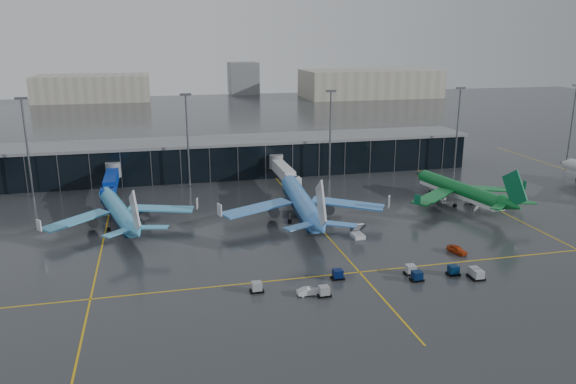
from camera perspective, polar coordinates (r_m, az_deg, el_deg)
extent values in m
plane|color=#282B2D|center=(110.85, -0.34, -5.59)|extent=(600.00, 600.00, 0.00)
cube|color=black|center=(168.03, -5.17, 3.49)|extent=(140.00, 16.00, 10.00)
cube|color=slate|center=(167.01, -5.22, 5.27)|extent=(142.00, 17.00, 0.80)
cylinder|color=#595B60|center=(158.47, -17.33, 2.17)|extent=(4.00, 4.00, 4.00)
cube|color=navy|center=(145.56, -17.61, 0.67)|extent=(3.00, 24.00, 3.00)
cylinder|color=#595B60|center=(139.16, -17.69, -1.34)|extent=(1.00, 1.00, 2.60)
cylinder|color=#595B60|center=(161.55, -1.21, 3.13)|extent=(4.00, 4.00, 4.00)
cube|color=silver|center=(148.91, -0.10, 1.74)|extent=(3.00, 24.00, 3.00)
cylinder|color=#595B60|center=(142.66, 0.59, -0.17)|extent=(1.00, 1.00, 2.60)
cylinder|color=#595B60|center=(156.37, -24.95, 3.98)|extent=(0.50, 0.50, 25.00)
cube|color=#595B60|center=(154.63, -25.49, 8.59)|extent=(3.00, 0.40, 0.60)
cylinder|color=#595B60|center=(153.39, -10.14, 5.00)|extent=(0.50, 0.50, 25.00)
cube|color=#595B60|center=(151.62, -10.37, 9.72)|extent=(3.00, 0.40, 0.60)
cylinder|color=#595B60|center=(160.64, 4.30, 5.67)|extent=(0.50, 0.50, 25.00)
cube|color=#595B60|center=(158.95, 4.39, 10.19)|extent=(3.00, 0.40, 0.60)
cylinder|color=#595B60|center=(176.86, 16.81, 5.97)|extent=(0.50, 0.50, 25.00)
cube|color=#595B60|center=(175.33, 17.14, 10.06)|extent=(3.00, 0.40, 0.60)
cylinder|color=#595B60|center=(199.89, 26.85, 6.00)|extent=(0.50, 0.50, 25.00)
cube|color=#B2AD99|center=(389.38, 8.33, 10.86)|extent=(90.00, 42.00, 18.00)
cube|color=#B2AD99|center=(383.74, -19.20, 9.96)|extent=(70.00, 38.00, 16.00)
cube|color=#B2AD99|center=(406.69, -4.57, 11.45)|extent=(20.00, 20.00, 22.00)
cube|color=gold|center=(127.65, -18.00, -3.48)|extent=(0.30, 120.00, 0.02)
cube|color=gold|center=(131.46, 1.92, -2.15)|extent=(0.30, 120.00, 0.02)
cube|color=gold|center=(149.39, 18.81, -0.81)|extent=(0.30, 120.00, 0.02)
cube|color=gold|center=(100.30, 7.27, -8.07)|extent=(220.00, 0.30, 0.02)
cube|color=black|center=(100.96, 12.32, -8.05)|extent=(2.20, 1.50, 0.36)
cube|color=#989DA1|center=(100.66, 12.34, -7.65)|extent=(1.60, 1.50, 1.50)
cube|color=black|center=(102.50, 16.42, -7.98)|extent=(2.20, 1.50, 0.36)
cube|color=#041C3D|center=(102.20, 16.45, -7.58)|extent=(1.60, 1.50, 1.50)
cube|color=black|center=(101.82, 18.72, -8.34)|extent=(2.20, 1.50, 0.36)
cube|color=#92979A|center=(101.52, 18.76, -7.95)|extent=(1.60, 1.50, 1.50)
cube|color=black|center=(102.90, 18.36, -8.05)|extent=(2.20, 1.50, 0.36)
cube|color=gray|center=(102.60, 18.40, -7.66)|extent=(1.60, 1.50, 1.50)
cube|color=black|center=(97.17, 5.07, -8.70)|extent=(2.20, 1.50, 0.36)
cube|color=#051241|center=(96.86, 5.08, -8.29)|extent=(1.60, 1.50, 1.50)
cube|color=black|center=(91.08, 3.67, -10.41)|extent=(2.20, 1.50, 0.36)
cube|color=gray|center=(90.74, 3.68, -9.97)|extent=(1.60, 1.50, 1.50)
cube|color=black|center=(92.43, -3.19, -9.99)|extent=(2.20, 1.50, 0.36)
cube|color=gray|center=(92.10, -3.20, -9.56)|extent=(1.60, 1.50, 1.50)
cube|color=black|center=(98.60, 12.95, -8.69)|extent=(2.20, 1.50, 0.36)
cube|color=#041538|center=(98.29, 12.98, -8.28)|extent=(1.60, 1.50, 1.50)
cube|color=silver|center=(116.54, 7.09, -4.42)|extent=(2.33, 3.29, 0.80)
cube|color=silver|center=(115.91, 7.12, -3.54)|extent=(1.72, 2.90, 2.29)
imported|color=#AF330D|center=(112.22, 16.80, -5.62)|extent=(2.86, 4.59, 1.46)
imported|color=silver|center=(91.14, 2.15, -10.05)|extent=(3.88, 1.37, 1.27)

